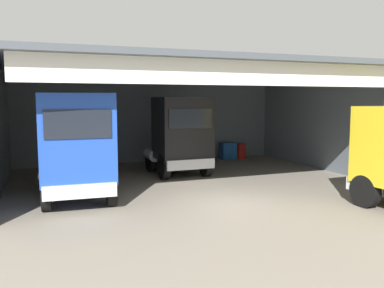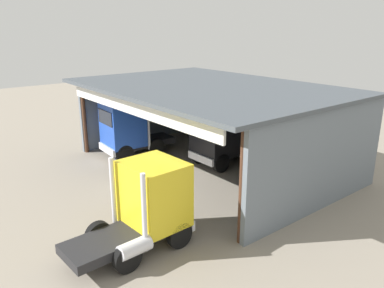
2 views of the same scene
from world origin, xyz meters
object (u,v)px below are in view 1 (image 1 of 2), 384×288
object	(u,v)px
oil_drum	(241,151)
tool_cart	(228,151)
truck_black_center_bay	(180,135)
truck_blue_center_right_bay	(77,147)

from	to	relation	value
oil_drum	tool_cart	distance (m)	0.81
truck_black_center_bay	tool_cart	size ratio (longest dim) A/B	4.60
truck_blue_center_right_bay	tool_cart	xyz separation A→B (m)	(9.24, 7.19, -1.45)
truck_blue_center_right_bay	truck_black_center_bay	bearing A→B (deg)	-141.26
truck_blue_center_right_bay	truck_black_center_bay	distance (m)	6.04
truck_black_center_bay	oil_drum	xyz separation A→B (m)	(5.12, 3.57, -1.43)
truck_blue_center_right_bay	oil_drum	xyz separation A→B (m)	(10.04, 7.08, -1.49)
oil_drum	tool_cart	xyz separation A→B (m)	(-0.80, 0.11, 0.05)
truck_blue_center_right_bay	truck_black_center_bay	world-z (taller)	truck_blue_center_right_bay
truck_blue_center_right_bay	tool_cart	bearing A→B (deg)	-138.91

